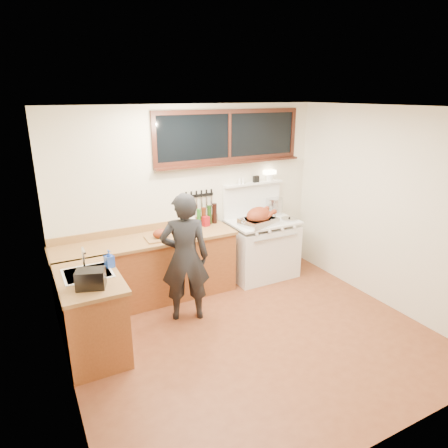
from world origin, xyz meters
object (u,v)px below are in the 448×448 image
roast_turkey (259,218)px  man (185,258)px  cutting_board (161,235)px  vintage_stove (261,247)px

roast_turkey → man: bearing=-161.1°
cutting_board → man: bearing=-79.5°
cutting_board → roast_turkey: 1.47m
man → vintage_stove: bearing=22.0°
vintage_stove → roast_turkey: 0.58m
vintage_stove → cutting_board: bearing=-178.1°
man → roast_turkey: man is taller
cutting_board → vintage_stove: bearing=1.9°
vintage_stove → cutting_board: vintage_stove is taller
cutting_board → roast_turkey: (1.46, -0.10, 0.05)m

